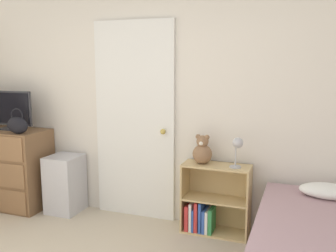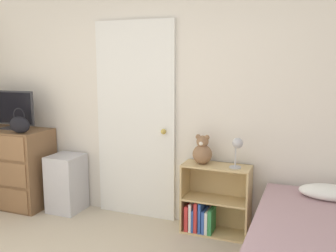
{
  "view_description": "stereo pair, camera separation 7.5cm",
  "coord_description": "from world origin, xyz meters",
  "px_view_note": "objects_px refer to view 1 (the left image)",
  "views": [
    {
      "loc": [
        1.24,
        -1.36,
        1.63
      ],
      "look_at": [
        0.04,
        1.92,
        1.04
      ],
      "focal_mm": 40.0,
      "sensor_mm": 36.0,
      "label": 1
    },
    {
      "loc": [
        1.31,
        -1.34,
        1.63
      ],
      "look_at": [
        0.04,
        1.92,
        1.04
      ],
      "focal_mm": 40.0,
      "sensor_mm": 36.0,
      "label": 2
    }
  ],
  "objects_px": {
    "tv": "(7,109)",
    "handbag": "(18,125)",
    "storage_bin": "(65,184)",
    "teddy_bear": "(202,151)",
    "bookshelf": "(211,205)",
    "desk_lamp": "(237,146)",
    "dresser": "(12,168)"
  },
  "relations": [
    {
      "from": "bookshelf",
      "to": "teddy_bear",
      "type": "height_order",
      "value": "teddy_bear"
    },
    {
      "from": "desk_lamp",
      "to": "bookshelf",
      "type": "bearing_deg",
      "value": 170.11
    },
    {
      "from": "handbag",
      "to": "dresser",
      "type": "bearing_deg",
      "value": 149.72
    },
    {
      "from": "handbag",
      "to": "desk_lamp",
      "type": "distance_m",
      "value": 2.3
    },
    {
      "from": "handbag",
      "to": "bookshelf",
      "type": "relative_size",
      "value": 0.4
    },
    {
      "from": "tv",
      "to": "handbag",
      "type": "bearing_deg",
      "value": -31.9
    },
    {
      "from": "storage_bin",
      "to": "bookshelf",
      "type": "bearing_deg",
      "value": 1.68
    },
    {
      "from": "handbag",
      "to": "teddy_bear",
      "type": "xyz_separation_m",
      "value": [
        1.95,
        0.27,
        -0.19
      ]
    },
    {
      "from": "storage_bin",
      "to": "teddy_bear",
      "type": "distance_m",
      "value": 1.62
    },
    {
      "from": "dresser",
      "to": "bookshelf",
      "type": "relative_size",
      "value": 1.31
    },
    {
      "from": "tv",
      "to": "dresser",
      "type": "bearing_deg",
      "value": -48.48
    },
    {
      "from": "teddy_bear",
      "to": "desk_lamp",
      "type": "distance_m",
      "value": 0.35
    },
    {
      "from": "tv",
      "to": "handbag",
      "type": "relative_size",
      "value": 2.35
    },
    {
      "from": "bookshelf",
      "to": "storage_bin",
      "type": "bearing_deg",
      "value": -178.32
    },
    {
      "from": "handbag",
      "to": "teddy_bear",
      "type": "relative_size",
      "value": 0.96
    },
    {
      "from": "tv",
      "to": "desk_lamp",
      "type": "distance_m",
      "value": 2.59
    },
    {
      "from": "dresser",
      "to": "bookshelf",
      "type": "bearing_deg",
      "value": 2.8
    },
    {
      "from": "tv",
      "to": "desk_lamp",
      "type": "bearing_deg",
      "value": 1.02
    },
    {
      "from": "dresser",
      "to": "storage_bin",
      "type": "height_order",
      "value": "dresser"
    },
    {
      "from": "handbag",
      "to": "bookshelf",
      "type": "height_order",
      "value": "handbag"
    },
    {
      "from": "tv",
      "to": "bookshelf",
      "type": "height_order",
      "value": "tv"
    },
    {
      "from": "bookshelf",
      "to": "desk_lamp",
      "type": "xyz_separation_m",
      "value": [
        0.25,
        -0.04,
        0.62
      ]
    },
    {
      "from": "desk_lamp",
      "to": "dresser",
      "type": "bearing_deg",
      "value": -178.45
    },
    {
      "from": "dresser",
      "to": "desk_lamp",
      "type": "bearing_deg",
      "value": 1.55
    },
    {
      "from": "storage_bin",
      "to": "teddy_bear",
      "type": "height_order",
      "value": "teddy_bear"
    },
    {
      "from": "bookshelf",
      "to": "teddy_bear",
      "type": "xyz_separation_m",
      "value": [
        -0.09,
        -0.0,
        0.53
      ]
    },
    {
      "from": "dresser",
      "to": "bookshelf",
      "type": "distance_m",
      "value": 2.32
    },
    {
      "from": "storage_bin",
      "to": "desk_lamp",
      "type": "distance_m",
      "value": 1.97
    },
    {
      "from": "bookshelf",
      "to": "teddy_bear",
      "type": "distance_m",
      "value": 0.54
    },
    {
      "from": "handbag",
      "to": "desk_lamp",
      "type": "height_order",
      "value": "handbag"
    },
    {
      "from": "dresser",
      "to": "tv",
      "type": "bearing_deg",
      "value": 131.52
    },
    {
      "from": "tv",
      "to": "storage_bin",
      "type": "bearing_deg",
      "value": 3.42
    }
  ]
}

